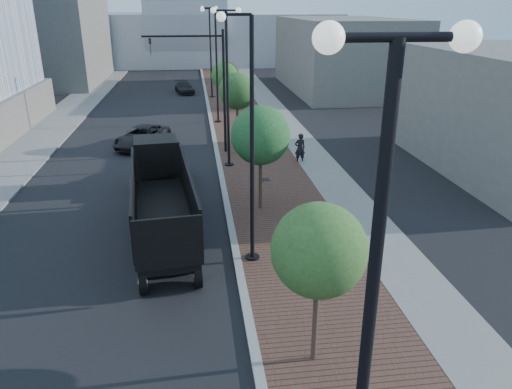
{
  "coord_description": "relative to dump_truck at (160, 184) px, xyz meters",
  "views": [
    {
      "loc": [
        -1.42,
        -6.77,
        9.42
      ],
      "look_at": [
        1.0,
        12.0,
        2.0
      ],
      "focal_mm": 34.08,
      "sensor_mm": 36.0,
      "label": 1
    }
  ],
  "objects": [
    {
      "name": "concrete_strip",
      "position": [
        9.44,
        24.28,
        -1.24
      ],
      "size": [
        2.4,
        140.0,
        0.13
      ],
      "primitive_type": "cube",
      "color": "slate",
      "rests_on": "ground"
    },
    {
      "name": "utility_cover_1",
      "position": [
        5.64,
        -7.72,
        -1.18
      ],
      "size": [
        0.5,
        0.5,
        0.02
      ],
      "primitive_type": "cube",
      "color": "black",
      "rests_on": "sidewalk"
    },
    {
      "name": "streetlight_3",
      "position": [
        3.73,
        18.28,
        3.03
      ],
      "size": [
        1.44,
        0.56,
        9.21
      ],
      "color": "black",
      "rests_on": "ground"
    },
    {
      "name": "sidewalk",
      "position": [
        6.74,
        24.28,
        -1.25
      ],
      "size": [
        7.0,
        140.0,
        0.12
      ],
      "primitive_type": "cube",
      "color": "#4C2D23",
      "rests_on": "ground"
    },
    {
      "name": "curb",
      "position": [
        3.24,
        24.28,
        -1.24
      ],
      "size": [
        0.3,
        140.0,
        0.14
      ],
      "primitive_type": "cube",
      "color": "gray",
      "rests_on": "ground"
    },
    {
      "name": "tree_3",
      "position": [
        4.89,
        23.3,
        1.97
      ],
      "size": [
        2.59,
        2.58,
        4.58
      ],
      "color": "#382619",
      "rests_on": "ground"
    },
    {
      "name": "west_sidewalk",
      "position": [
        -9.76,
        24.28,
        -1.25
      ],
      "size": [
        4.0,
        140.0,
        0.12
      ],
      "primitive_type": "cube",
      "color": "slate",
      "rests_on": "ground"
    },
    {
      "name": "pedestrian",
      "position": [
        8.35,
        6.45,
        -0.35
      ],
      "size": [
        0.76,
        0.56,
        1.92
      ],
      "primitive_type": "imported",
      "rotation": [
        0.0,
        0.0,
        3.29
      ],
      "color": "black",
      "rests_on": "ground"
    },
    {
      "name": "streetlight_1",
      "position": [
        3.73,
        -5.72,
        3.03
      ],
      "size": [
        1.44,
        0.56,
        9.21
      ],
      "color": "black",
      "rests_on": "ground"
    },
    {
      "name": "commercial_block_nw",
      "position": [
        -16.76,
        44.28,
        3.69
      ],
      "size": [
        14.0,
        20.0,
        10.0
      ],
      "primitive_type": "cube",
      "color": "#636059",
      "rests_on": "ground"
    },
    {
      "name": "tree_0",
      "position": [
        4.89,
        -11.7,
        2.22
      ],
      "size": [
        2.53,
        2.51,
        4.8
      ],
      "color": "#382619",
      "rests_on": "ground"
    },
    {
      "name": "tree_1",
      "position": [
        4.89,
        -0.7,
        2.44
      ],
      "size": [
        2.78,
        2.78,
        5.16
      ],
      "color": "#382619",
      "rests_on": "ground"
    },
    {
      "name": "utility_cover_2",
      "position": [
        5.64,
        3.28,
        -1.18
      ],
      "size": [
        0.5,
        0.5,
        0.02
      ],
      "primitive_type": "cube",
      "color": "black",
      "rests_on": "sidewalk"
    },
    {
      "name": "streetlight_4",
      "position": [
        3.84,
        30.28,
        3.51
      ],
      "size": [
        1.72,
        0.56,
        9.28
      ],
      "color": "black",
      "rests_on": "ground"
    },
    {
      "name": "traffic_mast",
      "position": [
        2.94,
        9.28,
        3.67
      ],
      "size": [
        5.09,
        0.2,
        8.0
      ],
      "color": "black",
      "rests_on": "ground"
    },
    {
      "name": "commercial_block_ne",
      "position": [
        19.24,
        34.28,
        2.69
      ],
      "size": [
        12.0,
        22.0,
        8.0
      ],
      "primitive_type": "cube",
      "color": "#67645D",
      "rests_on": "ground"
    },
    {
      "name": "white_sedan",
      "position": [
        -0.48,
        4.71,
        -0.65
      ],
      "size": [
        2.74,
        4.25,
        1.32
      ],
      "primitive_type": "imported",
      "rotation": [
        0.0,
        0.0,
        -0.36
      ],
      "color": "white",
      "rests_on": "ground"
    },
    {
      "name": "streetlight_2",
      "position": [
        3.84,
        6.28,
        3.51
      ],
      "size": [
        1.72,
        0.56,
        9.28
      ],
      "color": "black",
      "rests_on": "ground"
    },
    {
      "name": "dark_car_mid",
      "position": [
        -1.9,
        11.62,
        -0.59
      ],
      "size": [
        4.19,
        5.67,
        1.43
      ],
      "primitive_type": "imported",
      "rotation": [
        0.0,
        0.0,
        -0.4
      ],
      "color": "black",
      "rests_on": "ground"
    },
    {
      "name": "convention_center",
      "position": [
        1.24,
        69.28,
        4.69
      ],
      "size": [
        50.0,
        30.0,
        50.0
      ],
      "color": "#ABAFB6",
      "rests_on": "ground"
    },
    {
      "name": "dump_truck",
      "position": [
        0.0,
        0.0,
        0.0
      ],
      "size": [
        3.5,
        13.47,
        3.11
      ],
      "rotation": [
        0.0,
        0.0,
        0.1
      ],
      "color": "black",
      "rests_on": "ground"
    },
    {
      "name": "dark_car_far",
      "position": [
        0.87,
        33.82,
        -0.69
      ],
      "size": [
        2.53,
        4.53,
        1.24
      ],
      "primitive_type": "imported",
      "rotation": [
        0.0,
        0.0,
        0.19
      ],
      "color": "black",
      "rests_on": "ground"
    },
    {
      "name": "streetlight_0",
      "position": [
        3.84,
        -17.72,
        3.51
      ],
      "size": [
        1.72,
        0.56,
        9.28
      ],
      "color": "black",
      "rests_on": "ground"
    },
    {
      "name": "tree_2",
      "position": [
        4.89,
        11.3,
        2.51
      ],
      "size": [
        2.56,
        2.54,
        5.1
      ],
      "color": "#382619",
      "rests_on": "ground"
    }
  ]
}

